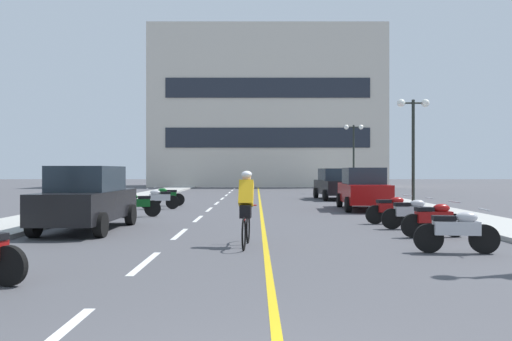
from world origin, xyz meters
TOP-DOWN VIEW (x-y plane):
  - ground_plane at (0.00, 21.00)m, footprint 140.00×140.00m
  - curb_left at (-7.20, 24.00)m, footprint 2.40×72.00m
  - curb_right at (7.20, 24.00)m, footprint 2.40×72.00m
  - lane_dash_0 at (-2.00, 2.00)m, footprint 0.14×2.20m
  - lane_dash_1 at (-2.00, 6.00)m, footprint 0.14×2.20m
  - lane_dash_2 at (-2.00, 10.00)m, footprint 0.14×2.20m
  - lane_dash_3 at (-2.00, 14.00)m, footprint 0.14×2.20m
  - lane_dash_4 at (-2.00, 18.00)m, footprint 0.14×2.20m
  - lane_dash_5 at (-2.00, 22.00)m, footprint 0.14×2.20m
  - lane_dash_6 at (-2.00, 26.00)m, footprint 0.14×2.20m
  - lane_dash_7 at (-2.00, 30.00)m, footprint 0.14×2.20m
  - lane_dash_8 at (-2.00, 34.00)m, footprint 0.14×2.20m
  - lane_dash_9 at (-2.00, 38.00)m, footprint 0.14×2.20m
  - lane_dash_10 at (-2.00, 42.00)m, footprint 0.14×2.20m
  - lane_dash_11 at (-2.00, 46.00)m, footprint 0.14×2.20m
  - centre_line_yellow at (0.25, 24.00)m, footprint 0.12×66.00m
  - office_building at (1.21, 49.20)m, footprint 24.41×8.53m
  - street_lamp_mid at (7.16, 18.80)m, footprint 1.46×0.36m
  - street_lamp_far at (7.39, 33.09)m, footprint 1.46×0.36m
  - parked_car_near at (-4.73, 10.72)m, footprint 1.94×4.21m
  - parked_car_mid at (4.69, 17.89)m, footprint 2.09×4.28m
  - parked_car_far at (4.67, 25.28)m, footprint 2.14×4.30m
  - motorcycle_2 at (4.15, 7.01)m, footprint 1.70×0.60m
  - motorcycle_3 at (4.56, 9.34)m, footprint 1.70×0.60m
  - motorcycle_4 at (4.52, 11.03)m, footprint 1.70×0.60m
  - motorcycle_5 at (4.36, 12.44)m, footprint 1.69×0.60m
  - motorcycle_6 at (-4.30, 14.57)m, footprint 1.64×0.78m
  - motorcycle_7 at (-4.20, 18.15)m, footprint 1.69×0.60m
  - motorcycle_8 at (-4.25, 20.06)m, footprint 1.70×0.60m
  - cyclist_rider at (-0.18, 7.93)m, footprint 0.42×1.77m

SIDE VIEW (x-z plane):
  - ground_plane at x=0.00m, z-range 0.00..0.00m
  - lane_dash_0 at x=-2.00m, z-range 0.00..0.01m
  - lane_dash_1 at x=-2.00m, z-range 0.00..0.01m
  - lane_dash_2 at x=-2.00m, z-range 0.00..0.01m
  - lane_dash_3 at x=-2.00m, z-range 0.00..0.01m
  - lane_dash_4 at x=-2.00m, z-range 0.00..0.01m
  - lane_dash_5 at x=-2.00m, z-range 0.00..0.01m
  - lane_dash_6 at x=-2.00m, z-range 0.00..0.01m
  - lane_dash_7 at x=-2.00m, z-range 0.00..0.01m
  - lane_dash_8 at x=-2.00m, z-range 0.00..0.01m
  - lane_dash_9 at x=-2.00m, z-range 0.00..0.01m
  - lane_dash_10 at x=-2.00m, z-range 0.00..0.01m
  - lane_dash_11 at x=-2.00m, z-range 0.00..0.01m
  - centre_line_yellow at x=0.25m, z-range 0.00..0.01m
  - curb_left at x=-7.20m, z-range 0.00..0.12m
  - curb_right at x=7.20m, z-range 0.00..0.12m
  - motorcycle_2 at x=4.15m, z-range 0.01..0.93m
  - motorcycle_3 at x=4.56m, z-range 0.01..0.93m
  - motorcycle_4 at x=4.52m, z-range 0.01..0.93m
  - motorcycle_5 at x=4.36m, z-range 0.01..0.93m
  - motorcycle_6 at x=-4.30m, z-range 0.01..0.93m
  - motorcycle_7 at x=-4.20m, z-range 0.01..0.93m
  - motorcycle_8 at x=-4.25m, z-range 0.01..0.93m
  - cyclist_rider at x=-0.18m, z-range 0.03..1.74m
  - parked_car_near at x=-4.73m, z-range 0.01..1.83m
  - parked_car_mid at x=4.69m, z-range 0.01..1.83m
  - parked_car_far at x=4.67m, z-range 0.01..1.83m
  - street_lamp_mid at x=7.16m, z-range 1.26..6.08m
  - street_lamp_far at x=7.39m, z-range 1.29..6.33m
  - office_building at x=1.21m, z-range 0.00..16.67m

